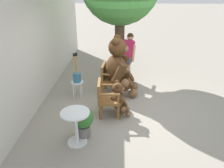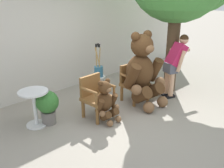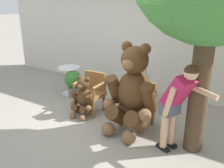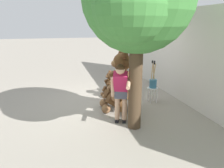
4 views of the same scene
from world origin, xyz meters
name	(u,v)px [view 4 (image 4 of 4)]	position (x,y,z in m)	size (l,w,h in m)	color
ground_plane	(106,103)	(0.00, 0.00, 0.00)	(60.00, 60.00, 0.00)	gray
back_wall	(179,55)	(0.00, 2.40, 1.40)	(10.00, 0.16, 2.80)	beige
wooden_chair_left	(118,82)	(-0.58, 0.55, 0.46)	(0.58, 0.54, 0.86)	brown
wooden_chair_right	(129,93)	(0.58, 0.55, 0.46)	(0.60, 0.56, 0.86)	brown
teddy_bear_large	(120,81)	(0.57, 0.28, 0.81)	(1.00, 0.97, 1.67)	#4C3019
teddy_bear_small	(110,84)	(-0.58, 0.26, 0.42)	(0.52, 0.50, 0.87)	#4C3019
person_visitor	(121,88)	(1.47, 0.03, 0.90)	(0.87, 0.48, 1.51)	black
white_stool	(153,91)	(0.27, 1.42, 0.36)	(0.34, 0.34, 0.46)	white
brush_bucket	(153,82)	(0.26, 1.42, 0.63)	(0.22, 0.22, 0.84)	teal
round_side_table	(123,75)	(-1.67, 1.07, 0.45)	(0.56, 0.56, 0.72)	silver
potted_plant	(122,77)	(-1.46, 0.97, 0.40)	(0.44, 0.44, 0.68)	slate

